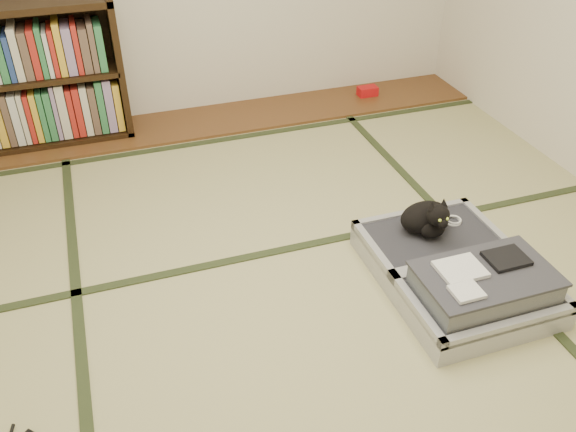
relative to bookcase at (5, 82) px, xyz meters
name	(u,v)px	position (x,y,z in m)	size (l,w,h in m)	color
floor	(302,302)	(1.27, -2.07, -0.45)	(4.50, 4.50, 0.00)	#CDC888
wood_strip	(208,121)	(1.27, -0.07, -0.44)	(4.00, 0.50, 0.02)	brown
red_item	(367,91)	(2.54, -0.04, -0.40)	(0.15, 0.09, 0.07)	red
tatami_borders	(270,241)	(1.27, -1.57, -0.45)	(4.00, 4.50, 0.01)	#2D381E
bookcase	(5,82)	(0.00, 0.00, 0.00)	(1.47, 0.34, 0.94)	black
suitcase	(459,273)	(2.01, -2.22, -0.36)	(0.68, 0.91, 0.27)	#A2A2A6
cat	(428,218)	(1.99, -1.92, -0.23)	(0.30, 0.30, 0.24)	black
cable_coil	(453,220)	(2.17, -1.88, -0.31)	(0.09, 0.09, 0.02)	white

